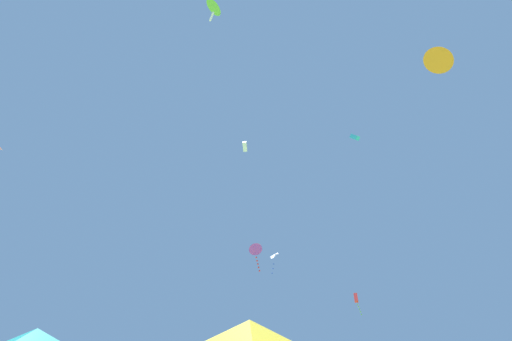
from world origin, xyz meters
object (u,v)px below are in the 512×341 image
Objects in this scene: canopy_tent_yellow at (249,335)px; kite_white_box at (245,147)px; kite_orange_delta at (439,60)px; kite_purple_delta at (256,250)px; kite_cyan_box at (355,137)px; kite_white_diamond at (274,256)px; kite_lime_delta at (214,7)px; kite_red_box at (356,299)px.

kite_white_box is (0.19, 20.96, 24.07)m from canopy_tent_yellow.
kite_orange_delta is 12.94m from kite_purple_delta.
kite_white_box is 0.98× the size of kite_purple_delta.
kite_cyan_box reaches higher than canopy_tent_yellow.
kite_white_diamond is 21.50m from kite_lime_delta.
kite_purple_delta is at bearing 54.94° from kite_lime_delta.
kite_red_box is at bearing -15.28° from kite_white_diamond.
kite_lime_delta is at bearing -96.78° from kite_white_box.
kite_white_diamond is at bearing 105.72° from kite_orange_delta.
canopy_tent_yellow is at bearing -98.85° from kite_purple_delta.
kite_cyan_box is 20.38m from kite_orange_delta.
kite_red_box is at bearing 159.58° from kite_cyan_box.
kite_white_diamond is (-8.84, 2.63, -12.42)m from kite_cyan_box.
canopy_tent_yellow is 18.92m from kite_white_diamond.
kite_red_box is 1.25× the size of kite_purple_delta.
kite_cyan_box is 0.85× the size of kite_purple_delta.
kite_lime_delta is 1.70× the size of kite_purple_delta.
kite_purple_delta is at bearing 81.15° from canopy_tent_yellow.
kite_white_diamond is 7.98m from kite_red_box.
canopy_tent_yellow is 3.05× the size of kite_cyan_box.
canopy_tent_yellow is at bearing 32.15° from kite_lime_delta.
canopy_tent_yellow is at bearing -90.53° from kite_white_box.
canopy_tent_yellow is at bearing -130.22° from kite_cyan_box.
canopy_tent_yellow is 2.59× the size of kite_orange_delta.
kite_purple_delta is (2.88, 4.11, -14.20)m from kite_lime_delta.
kite_white_box is 0.78× the size of kite_red_box.
canopy_tent_yellow is at bearing -123.01° from kite_red_box.
kite_white_box is (-11.67, 6.93, 3.22)m from kite_cyan_box.
kite_white_diamond is 1.16× the size of kite_red_box.
kite_orange_delta is at bearing -70.87° from kite_white_box.
kite_white_diamond is 16.46m from kite_white_box.
kite_cyan_box is 15.47m from kite_white_diamond.
kite_red_box reaches higher than kite_purple_delta.
canopy_tent_yellow is 31.91m from kite_white_box.
kite_white_box reaches higher than kite_orange_delta.
kite_orange_delta is at bearing -74.28° from kite_white_diamond.
canopy_tent_yellow is 2.07× the size of kite_red_box.
kite_white_box is at bearing 90.63° from kite_purple_delta.
kite_red_box is (6.62, -1.81, -4.07)m from kite_white_diamond.
kite_orange_delta reaches higher than canopy_tent_yellow.
kite_lime_delta is (-2.49, -1.56, 18.41)m from canopy_tent_yellow.
kite_lime_delta is 24.78m from kite_red_box.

